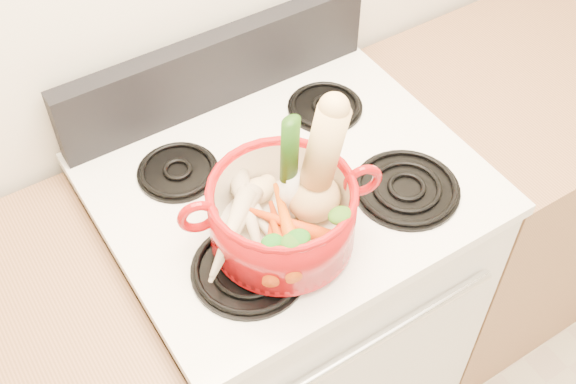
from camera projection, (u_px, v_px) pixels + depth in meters
stove_body at (288, 304)px, 1.90m from camera, size 0.76×0.65×0.92m
cooktop at (288, 183)px, 1.54m from camera, size 0.78×0.67×0.03m
control_backsplash at (217, 69)px, 1.63m from camera, size 0.76×0.05×0.18m
oven_handle at (378, 339)px, 1.47m from camera, size 0.60×0.02×0.02m
counter_right at (573, 151)px, 2.28m from camera, size 1.36×0.65×0.90m
burner_front_left at (249, 268)px, 1.36m from camera, size 0.22×0.22×0.02m
burner_front_right at (407, 188)px, 1.50m from camera, size 0.22×0.22×0.02m
burner_back_left at (178, 170)px, 1.53m from camera, size 0.17×0.17×0.02m
burner_back_right at (325, 106)px, 1.67m from camera, size 0.17×0.17×0.02m
dutch_oven at (282, 214)px, 1.35m from camera, size 0.34×0.34×0.14m
pot_handle_left at (198, 217)px, 1.29m from camera, size 0.08×0.04×0.08m
pot_handle_right at (363, 180)px, 1.35m from camera, size 0.08×0.04×0.08m
squash at (318, 166)px, 1.31m from camera, size 0.17×0.13×0.28m
leek at (289, 168)px, 1.31m from camera, size 0.05×0.06×0.26m
ginger at (257, 192)px, 1.41m from camera, size 0.09×0.07×0.04m
parsnip_0 at (264, 223)px, 1.36m from camera, size 0.04×0.20×0.05m
parsnip_1 at (232, 232)px, 1.33m from camera, size 0.19×0.16×0.06m
parsnip_2 at (249, 213)px, 1.36m from camera, size 0.11×0.22×0.07m
parsnip_3 at (230, 231)px, 1.32m from camera, size 0.17×0.15×0.06m
carrot_0 at (281, 239)px, 1.34m from camera, size 0.09×0.18×0.05m
carrot_1 at (271, 250)px, 1.32m from camera, size 0.11×0.14×0.04m
carrot_2 at (291, 226)px, 1.34m from camera, size 0.14×0.18×0.05m
carrot_3 at (282, 247)px, 1.31m from camera, size 0.07×0.15×0.04m
carrot_4 at (286, 222)px, 1.33m from camera, size 0.09×0.18×0.05m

